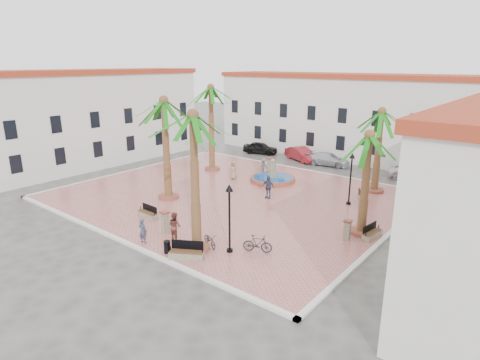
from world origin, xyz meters
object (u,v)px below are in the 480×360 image
Objects in this scene: palm_s at (193,131)px; bench_e at (372,234)px; palm_e at (369,148)px; lamppost_e at (351,170)px; fountain at (273,178)px; pedestrian_north at (263,166)px; bench_s at (148,214)px; pedestrian_fountain_a at (233,170)px; cyclist_b at (175,226)px; bollard_n at (269,164)px; palm_ne at (381,121)px; bench_ne at (363,198)px; lamppost_s at (229,207)px; litter_bin at (167,247)px; bollard_se at (165,222)px; car_white at (413,172)px; bicycle_a at (210,240)px; car_silver at (328,159)px; pedestrian_east at (402,202)px; bicycle_b at (258,244)px; pedestrian_fountain_b at (268,187)px; car_red at (301,154)px; cyclist_a at (143,231)px; car_black at (260,148)px; bench_se at (187,254)px; palm_sw at (164,112)px; palm_nw at (211,96)px; bollard_e at (347,230)px.

bench_e is (7.38, 8.00, -6.79)m from palm_s.
lamppost_e is (-2.96, 4.70, -2.85)m from palm_e.
palm_s reaches higher than bench_e.
fountain reaches higher than pedestrian_north.
pedestrian_fountain_a is (-1.56, 11.34, 0.59)m from bench_s.
cyclist_b reaches higher than pedestrian_fountain_a.
bollard_n is (-6.82, 17.24, -6.33)m from palm_s.
palm_ne is 6.46m from bench_ne.
lamppost_s reaches higher than litter_bin.
bollard_se is 0.31× the size of car_white.
bicycle_a is 14.42m from pedestrian_fountain_a.
palm_s is 14.11m from lamppost_e.
pedestrian_north reaches higher than car_silver.
pedestrian_north is (-10.45, -1.59, -5.13)m from palm_ne.
bicycle_a is (-6.30, -7.44, -5.20)m from palm_e.
car_white is (-2.20, 10.39, -0.34)m from pedestrian_east.
car_white is (13.01, 11.26, -0.36)m from pedestrian_fountain_a.
bicycle_b is 0.93× the size of pedestrian_fountain_b.
car_red is (-5.86, 25.05, 0.23)m from litter_bin.
bench_s is at bearing 133.25° from car_white.
bench_s is 1.12× the size of cyclist_a.
bicycle_a is at bearing 5.21° from bollard_se.
bollard_n is 1.57m from pedestrian_north.
pedestrian_fountain_b is 17.03m from car_black.
bench_se is 18.27m from pedestrian_north.
pedestrian_north is (1.89, 10.52, -6.10)m from palm_sw.
bicycle_a is at bearing -130.25° from palm_e.
palm_nw is at bearing 129.81° from palm_s.
car_silver is at bearing 42.49° from bench_e.
pedestrian_fountain_a is at bearing 121.52° from palm_s.
palm_nw reaches higher than palm_s.
car_red is at bearing 90.58° from bollard_n.
bollard_n reaches higher than bench_ne.
car_white is (13.56, 18.80, -6.44)m from palm_sw.
palm_sw reaches higher than bollard_e.
bollard_n is (-7.21, 18.45, 0.42)m from bench_se.
palm_sw is 12.72m from bench_se.
bicycle_a is (3.60, 0.33, -0.35)m from bollard_se.
car_black reaches higher than car_silver.
car_black is (-4.26, 18.48, -6.37)m from palm_sw.
pedestrian_east reaches higher than bollard_e.
car_white is at bearing 81.88° from lamppost_e.
litter_bin is 25.13m from car_silver.
bicycle_b is at bearing -157.89° from cyclist_b.
bollard_se is (-9.90, -7.77, -4.85)m from palm_e.
lamppost_s is 2.83× the size of bollard_se.
car_black is (-19.20, 15.43, -5.04)m from palm_e.
palm_ne reaches higher than lamppost_s.
bollard_se is at bearing -62.42° from pedestrian_east.
car_white is at bearing -104.35° from car_black.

